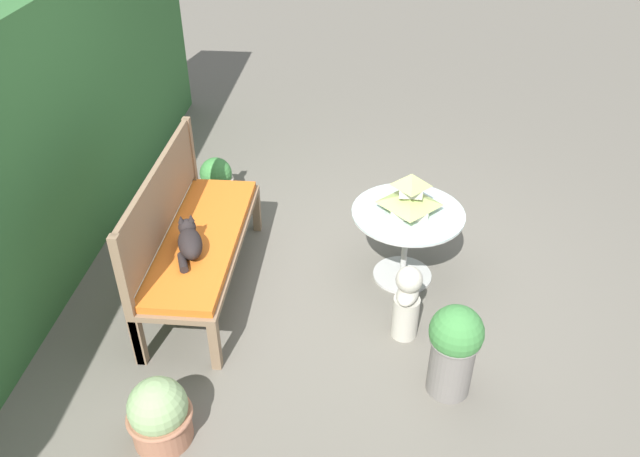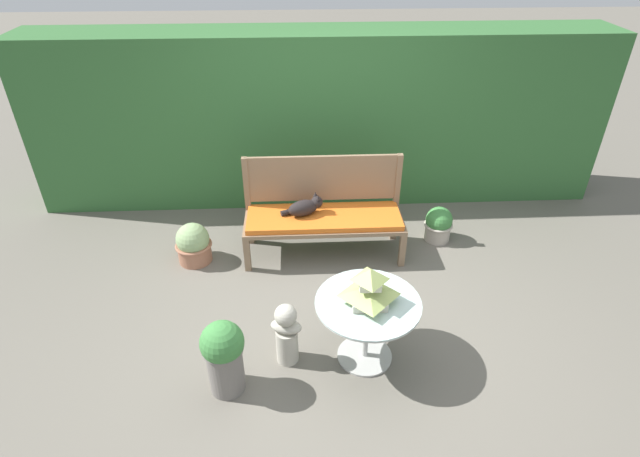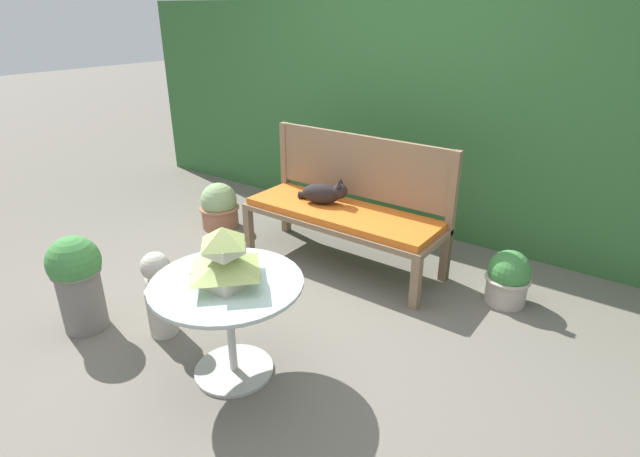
# 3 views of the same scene
# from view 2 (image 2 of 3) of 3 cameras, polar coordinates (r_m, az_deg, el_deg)

# --- Properties ---
(ground) EXTENTS (30.00, 30.00, 0.00)m
(ground) POSITION_cam_2_polar(r_m,az_deg,el_deg) (4.43, 1.47, -9.99)
(ground) COLOR #666056
(foliage_hedge_back) EXTENTS (6.40, 0.72, 1.93)m
(foliage_hedge_back) POSITION_cam_2_polar(r_m,az_deg,el_deg) (5.87, -0.02, 12.55)
(foliage_hedge_back) COLOR #336633
(foliage_hedge_back) RESTS_ON ground
(garden_bench) EXTENTS (1.57, 0.54, 0.46)m
(garden_bench) POSITION_cam_2_polar(r_m,az_deg,el_deg) (4.94, 0.45, 0.91)
(garden_bench) COLOR #7F664C
(garden_bench) RESTS_ON ground
(bench_backrest) EXTENTS (1.57, 0.06, 0.98)m
(bench_backrest) POSITION_cam_2_polar(r_m,az_deg,el_deg) (5.00, 0.30, 5.29)
(bench_backrest) COLOR #7F664C
(bench_backrest) RESTS_ON ground
(cat) EXTENTS (0.42, 0.26, 0.21)m
(cat) POSITION_cam_2_polar(r_m,az_deg,el_deg) (4.88, -1.72, 2.48)
(cat) COLOR black
(cat) RESTS_ON garden_bench
(patio_table) EXTENTS (0.79, 0.79, 0.57)m
(patio_table) POSITION_cam_2_polar(r_m,az_deg,el_deg) (3.80, 5.43, -9.69)
(patio_table) COLOR #B7B7B2
(patio_table) RESTS_ON ground
(pagoda_birdhouse) EXTENTS (0.34, 0.34, 0.30)m
(pagoda_birdhouse) POSITION_cam_2_polar(r_m,az_deg,el_deg) (3.64, 5.64, -6.82)
(pagoda_birdhouse) COLOR beige
(pagoda_birdhouse) RESTS_ON patio_table
(garden_bust) EXTENTS (0.27, 0.20, 0.55)m
(garden_bust) POSITION_cam_2_polar(r_m,az_deg,el_deg) (3.90, -3.84, -11.86)
(garden_bust) COLOR #B7B2A3
(garden_bust) RESTS_ON ground
(potted_plant_path_edge) EXTENTS (0.30, 0.30, 0.38)m
(potted_plant_path_edge) POSITION_cam_2_polar(r_m,az_deg,el_deg) (5.42, 13.38, 0.47)
(potted_plant_path_edge) COLOR #ADA393
(potted_plant_path_edge) RESTS_ON ground
(potted_plant_table_far) EXTENTS (0.36, 0.36, 0.42)m
(potted_plant_table_far) POSITION_cam_2_polar(r_m,az_deg,el_deg) (5.10, -14.26, -1.75)
(potted_plant_table_far) COLOR #9E664C
(potted_plant_table_far) RESTS_ON ground
(potted_plant_hedge_corner) EXTENTS (0.31, 0.31, 0.62)m
(potted_plant_hedge_corner) POSITION_cam_2_polar(r_m,az_deg,el_deg) (3.71, -10.94, -13.96)
(potted_plant_hedge_corner) COLOR slate
(potted_plant_hedge_corner) RESTS_ON ground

